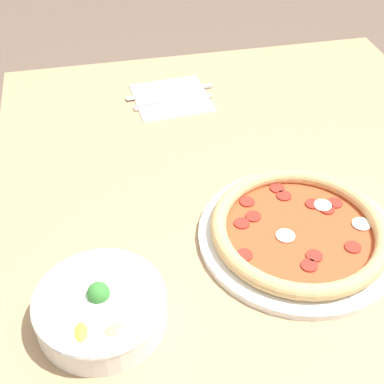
# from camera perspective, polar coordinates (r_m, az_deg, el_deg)

# --- Properties ---
(dining_table) EXTENTS (1.32, 0.96, 0.77)m
(dining_table) POSITION_cam_1_polar(r_m,az_deg,el_deg) (0.98, 8.58, -8.33)
(dining_table) COLOR tan
(dining_table) RESTS_ON ground_plane
(pizza) EXTENTS (0.33, 0.33, 0.04)m
(pizza) POSITION_cam_1_polar(r_m,az_deg,el_deg) (0.89, 11.32, -4.10)
(pizza) COLOR white
(pizza) RESTS_ON dining_table
(bowl) EXTENTS (0.19, 0.19, 0.07)m
(bowl) POSITION_cam_1_polar(r_m,az_deg,el_deg) (0.77, -9.75, -12.02)
(bowl) COLOR white
(bowl) RESTS_ON dining_table
(napkin) EXTENTS (0.17, 0.17, 0.00)m
(napkin) POSITION_cam_1_polar(r_m,az_deg,el_deg) (1.24, -2.21, 10.00)
(napkin) COLOR white
(napkin) RESTS_ON dining_table
(fork) EXTENTS (0.03, 0.18, 0.00)m
(fork) POSITION_cam_1_polar(r_m,az_deg,el_deg) (1.21, -1.91, 9.59)
(fork) COLOR silver
(fork) RESTS_ON napkin
(knife) EXTENTS (0.03, 0.20, 0.01)m
(knife) POSITION_cam_1_polar(r_m,az_deg,el_deg) (1.25, -1.99, 10.67)
(knife) COLOR silver
(knife) RESTS_ON napkin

